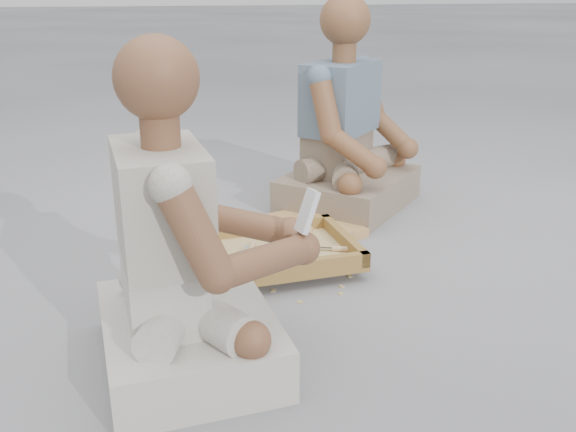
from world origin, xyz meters
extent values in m
plane|color=#949499|center=(0.00, 0.00, 0.00)|extent=(60.00, 60.00, 0.00)
cube|color=#AC7A42|center=(-0.02, 0.66, 0.02)|extent=(0.70, 0.58, 0.04)
cube|color=brown|center=(-0.10, 0.36, 0.05)|extent=(0.59, 0.49, 0.02)
cube|color=brown|center=(-0.12, 0.56, 0.08)|extent=(0.55, 0.08, 0.05)
cube|color=brown|center=(-0.08, 0.16, 0.08)|extent=(0.55, 0.08, 0.05)
cube|color=brown|center=(0.16, 0.38, 0.08)|extent=(0.07, 0.44, 0.05)
cube|color=brown|center=(-0.36, 0.34, 0.08)|extent=(0.07, 0.44, 0.05)
cube|color=tan|center=(-0.10, 0.36, 0.06)|extent=(0.51, 0.41, 0.01)
cube|color=white|center=(-0.07, 0.45, 0.08)|extent=(0.10, 0.13, 0.00)
cylinder|color=tan|center=(0.00, 0.54, 0.08)|extent=(0.06, 0.07, 0.02)
cube|color=white|center=(-0.20, 0.30, 0.08)|extent=(0.13, 0.09, 0.00)
cylinder|color=tan|center=(-0.11, 0.24, 0.08)|extent=(0.07, 0.06, 0.02)
cube|color=white|center=(-0.18, 0.39, 0.07)|extent=(0.15, 0.03, 0.00)
cylinder|color=tan|center=(-0.07, 0.41, 0.07)|extent=(0.07, 0.03, 0.02)
cube|color=white|center=(0.02, 0.35, 0.07)|extent=(0.15, 0.06, 0.00)
cylinder|color=tan|center=(0.13, 0.32, 0.07)|extent=(0.07, 0.04, 0.02)
cube|color=white|center=(0.01, 0.42, 0.07)|extent=(0.07, 0.15, 0.00)
cylinder|color=tan|center=(0.05, 0.52, 0.07)|extent=(0.05, 0.07, 0.02)
cube|color=white|center=(-0.21, 0.34, 0.08)|extent=(0.05, 0.15, 0.00)
cylinder|color=tan|center=(-0.18, 0.23, 0.08)|extent=(0.04, 0.07, 0.02)
cube|color=white|center=(-0.23, 0.31, 0.07)|extent=(0.05, 0.15, 0.00)
cylinder|color=tan|center=(-0.20, 0.41, 0.07)|extent=(0.04, 0.07, 0.02)
cube|color=white|center=(-0.16, 0.27, 0.08)|extent=(0.12, 0.11, 0.00)
cylinder|color=tan|center=(-0.08, 0.35, 0.08)|extent=(0.07, 0.06, 0.02)
cube|color=tan|center=(-0.15, 0.54, 0.00)|extent=(0.02, 0.02, 0.00)
cube|color=tan|center=(0.06, 0.36, 0.00)|extent=(0.02, 0.02, 0.00)
cube|color=tan|center=(-0.07, 0.69, 0.00)|extent=(0.02, 0.02, 0.00)
cube|color=tan|center=(0.07, 0.61, 0.00)|extent=(0.02, 0.02, 0.00)
cube|color=tan|center=(-0.13, 0.63, 0.00)|extent=(0.02, 0.02, 0.00)
cube|color=tan|center=(0.14, 0.26, 0.00)|extent=(0.02, 0.02, 0.00)
cube|color=tan|center=(-0.12, 0.48, 0.00)|extent=(0.02, 0.02, 0.00)
cube|color=tan|center=(-0.17, 0.17, 0.00)|extent=(0.02, 0.02, 0.00)
cube|color=tan|center=(-0.02, 0.33, 0.00)|extent=(0.02, 0.02, 0.00)
cube|color=tan|center=(-0.24, 0.61, 0.00)|extent=(0.02, 0.02, 0.00)
cube|color=tan|center=(0.08, 0.15, 0.00)|extent=(0.02, 0.02, 0.00)
cube|color=tan|center=(0.13, 0.22, 0.00)|extent=(0.02, 0.02, 0.00)
cube|color=tan|center=(0.06, 0.09, 0.00)|extent=(0.02, 0.02, 0.00)
cube|color=tan|center=(0.14, 0.42, 0.00)|extent=(0.02, 0.02, 0.00)
cube|color=tan|center=(0.08, 0.64, 0.00)|extent=(0.02, 0.02, 0.00)
cube|color=tan|center=(-0.10, 0.06, 0.00)|extent=(0.02, 0.02, 0.00)
cube|color=beige|center=(-0.49, -0.22, 0.08)|extent=(0.52, 0.63, 0.15)
cube|color=beige|center=(-0.55, -0.22, 0.24)|extent=(0.24, 0.34, 0.18)
cube|color=#BBB2A6|center=(-0.54, -0.22, 0.49)|extent=(0.26, 0.39, 0.30)
sphere|color=brown|center=(-0.53, -0.22, 0.81)|extent=(0.21, 0.21, 0.21)
sphere|color=brown|center=(-0.17, -0.12, 0.33)|extent=(0.10, 0.10, 0.10)
sphere|color=brown|center=(-0.16, -0.24, 0.33)|extent=(0.10, 0.10, 0.10)
cube|color=gray|center=(0.37, 1.00, 0.08)|extent=(0.80, 0.80, 0.16)
cube|color=gray|center=(0.32, 1.04, 0.26)|extent=(0.40, 0.40, 0.20)
cube|color=slate|center=(0.33, 1.04, 0.52)|extent=(0.44, 0.45, 0.33)
sphere|color=brown|center=(0.34, 1.03, 0.87)|extent=(0.23, 0.23, 0.23)
sphere|color=brown|center=(0.66, 0.99, 0.27)|extent=(0.10, 0.10, 0.10)
sphere|color=brown|center=(0.39, 0.71, 0.27)|extent=(0.10, 0.10, 0.10)
cube|color=silver|center=(-0.15, -0.24, 0.44)|extent=(0.07, 0.06, 0.12)
cube|color=black|center=(-0.15, -0.24, 0.45)|extent=(0.03, 0.04, 0.04)
camera|label=1|loc=(-0.55, -1.84, 1.03)|focal=40.00mm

